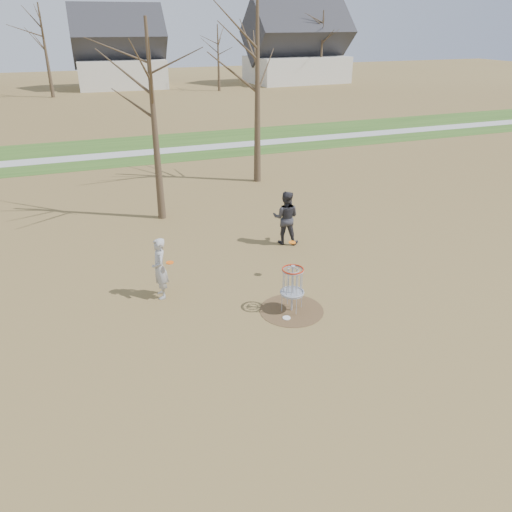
% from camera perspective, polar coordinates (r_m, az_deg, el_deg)
% --- Properties ---
extents(ground, '(160.00, 160.00, 0.00)m').
position_cam_1_polar(ground, '(14.06, 4.08, -6.20)').
color(ground, brown).
rests_on(ground, ground).
extents(green_band, '(160.00, 8.00, 0.01)m').
position_cam_1_polar(green_band, '(33.08, -11.35, 12.02)').
color(green_band, '#2D5119').
rests_on(green_band, ground).
extents(footpath, '(160.00, 1.50, 0.01)m').
position_cam_1_polar(footpath, '(32.12, -11.03, 11.67)').
color(footpath, '#9E9E99').
rests_on(footpath, green_band).
extents(dirt_circle, '(1.80, 1.80, 0.01)m').
position_cam_1_polar(dirt_circle, '(14.06, 4.08, -6.19)').
color(dirt_circle, '#47331E').
rests_on(dirt_circle, ground).
extents(player_standing, '(0.44, 0.67, 1.83)m').
position_cam_1_polar(player_standing, '(14.53, -10.94, -1.41)').
color(player_standing, '#A5A5A5').
rests_on(player_standing, ground).
extents(player_throwing, '(1.19, 1.11, 1.95)m').
position_cam_1_polar(player_throwing, '(17.86, 3.42, 4.40)').
color(player_throwing, '#2E2D32').
rests_on(player_throwing, ground).
extents(disc_grounded, '(0.22, 0.22, 0.02)m').
position_cam_1_polar(disc_grounded, '(13.68, 3.51, -7.07)').
color(disc_grounded, white).
rests_on(disc_grounded, dirt_circle).
extents(discs_in_play, '(4.00, 0.23, 0.07)m').
position_cam_1_polar(discs_in_play, '(14.69, -2.26, 0.51)').
color(discs_in_play, orange).
rests_on(discs_in_play, ground).
extents(disc_golf_basket, '(0.64, 0.64, 1.35)m').
position_cam_1_polar(disc_golf_basket, '(13.61, 4.19, -2.92)').
color(disc_golf_basket, '#9EA3AD').
rests_on(disc_golf_basket, ground).
extents(bare_trees, '(52.62, 44.98, 9.00)m').
position_cam_1_polar(bare_trees, '(47.19, -13.08, 22.30)').
color(bare_trees, '#382B1E').
rests_on(bare_trees, ground).
extents(houses_row, '(56.51, 10.01, 7.26)m').
position_cam_1_polar(houses_row, '(64.22, -12.93, 21.32)').
color(houses_row, silver).
rests_on(houses_row, ground).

